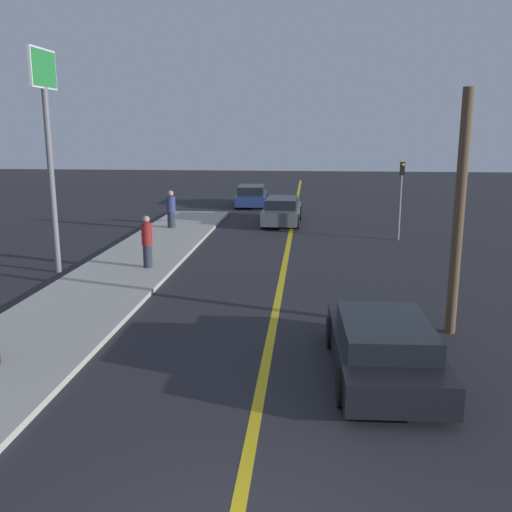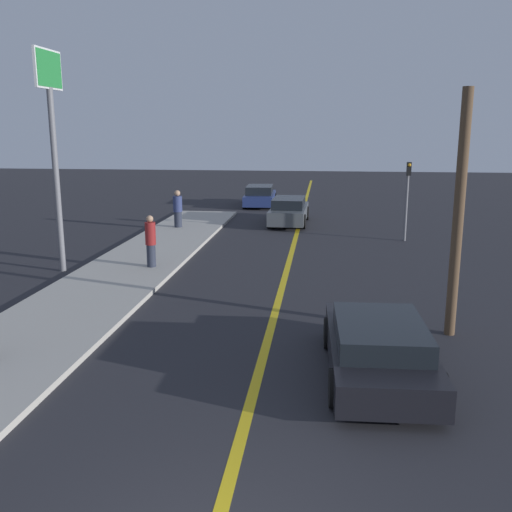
% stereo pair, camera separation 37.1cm
% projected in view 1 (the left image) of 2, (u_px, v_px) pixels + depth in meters
% --- Properties ---
extents(road_center_line, '(0.20, 60.00, 0.01)m').
position_uv_depth(road_center_line, '(288.00, 245.00, 23.56)').
color(road_center_line, gold).
rests_on(road_center_line, ground_plane).
extents(sidewalk_left, '(3.22, 26.33, 0.14)m').
position_uv_depth(sidewalk_left, '(128.00, 268.00, 19.33)').
color(sidewalk_left, '#ADA89E').
rests_on(sidewalk_left, ground_plane).
extents(car_near_right_lane, '(2.09, 4.45, 1.17)m').
position_uv_depth(car_near_right_lane, '(383.00, 347.00, 11.00)').
color(car_near_right_lane, black).
rests_on(car_near_right_lane, ground_plane).
extents(car_ahead_center, '(1.92, 4.62, 1.33)m').
position_uv_depth(car_ahead_center, '(282.00, 211.00, 28.61)').
color(car_ahead_center, '#4C5156').
rests_on(car_ahead_center, ground_plane).
extents(car_far_distant, '(2.02, 4.44, 1.27)m').
position_uv_depth(car_far_distant, '(251.00, 196.00, 35.27)').
color(car_far_distant, navy).
rests_on(car_far_distant, ground_plane).
extents(pedestrian_mid_group, '(0.35, 0.35, 1.75)m').
position_uv_depth(pedestrian_mid_group, '(147.00, 242.00, 18.99)').
color(pedestrian_mid_group, '#282D3D').
rests_on(pedestrian_mid_group, sidewalk_left).
extents(pedestrian_far_standing, '(0.43, 0.43, 1.74)m').
position_uv_depth(pedestrian_far_standing, '(171.00, 209.00, 26.72)').
color(pedestrian_far_standing, '#282D3D').
rests_on(pedestrian_far_standing, sidewalk_left).
extents(traffic_light, '(0.18, 0.40, 3.34)m').
position_uv_depth(traffic_light, '(401.00, 192.00, 24.06)').
color(traffic_light, slate).
rests_on(traffic_light, ground_plane).
extents(roadside_sign, '(0.20, 1.72, 7.12)m').
position_uv_depth(roadside_sign, '(46.00, 113.00, 17.95)').
color(roadside_sign, slate).
rests_on(roadside_sign, ground_plane).
extents(utility_pole, '(0.24, 0.24, 5.58)m').
position_uv_depth(utility_pole, '(459.00, 215.00, 12.84)').
color(utility_pole, brown).
rests_on(utility_pole, ground_plane).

